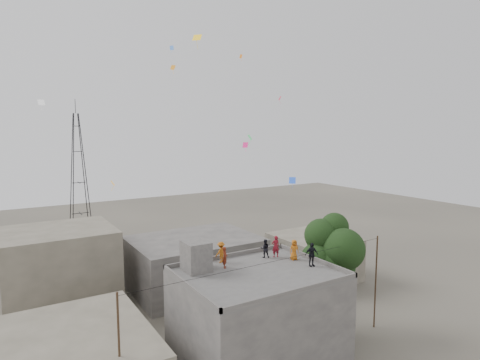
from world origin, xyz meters
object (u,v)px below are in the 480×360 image
object	(u,v)px
stair_head_box	(196,256)
transmission_tower	(79,176)
person_red_adult	(276,246)
tree	(333,253)
person_dark_adult	(311,255)

from	to	relation	value
stair_head_box	transmission_tower	bearing A→B (deg)	91.23
stair_head_box	person_red_adult	bearing A→B (deg)	-3.92
stair_head_box	tree	bearing A→B (deg)	-10.74
person_red_adult	person_dark_adult	size ratio (longest dim) A/B	0.98
person_dark_adult	transmission_tower	bearing A→B (deg)	113.85
person_red_adult	person_dark_adult	bearing A→B (deg)	117.59
transmission_tower	stair_head_box	bearing A→B (deg)	-88.77
person_red_adult	transmission_tower	bearing A→B (deg)	-68.18
tree	person_red_adult	size ratio (longest dim) A/B	5.62
stair_head_box	transmission_tower	world-z (taller)	transmission_tower
transmission_tower	tree	bearing A→B (deg)	-73.91
person_red_adult	person_dark_adult	distance (m)	3.09
tree	transmission_tower	bearing A→B (deg)	106.09
stair_head_box	tree	distance (m)	10.80
person_red_adult	person_dark_adult	world-z (taller)	person_dark_adult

